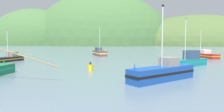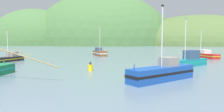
{
  "view_description": "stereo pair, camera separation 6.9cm",
  "coord_description": "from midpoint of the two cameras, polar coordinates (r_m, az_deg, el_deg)",
  "views": [
    {
      "loc": [
        7.06,
        -8.18,
        4.33
      ],
      "look_at": [
        0.1,
        29.36,
        1.4
      ],
      "focal_mm": 33.1,
      "sensor_mm": 36.0,
      "label": 1
    },
    {
      "loc": [
        7.12,
        -8.17,
        4.33
      ],
      "look_at": [
        0.1,
        29.36,
        1.4
      ],
      "focal_mm": 33.1,
      "sensor_mm": 36.0,
      "label": 2
    }
  ],
  "objects": [
    {
      "name": "fishing_boat_red",
      "position": [
        56.3,
        23.56,
        0.32
      ],
      "size": [
        6.12,
        10.61,
        7.26
      ],
      "rotation": [
        0.0,
        0.0,
        1.97
      ],
      "color": "red",
      "rests_on": "ground"
    },
    {
      "name": "fishing_boat_blue",
      "position": [
        22.86,
        13.71,
        -4.45
      ],
      "size": [
        7.41,
        7.76,
        8.03
      ],
      "rotation": [
        0.0,
        0.0,
        3.96
      ],
      "color": "#19479E",
      "rests_on": "ground"
    },
    {
      "name": "fishing_boat_black",
      "position": [
        47.37,
        -26.56,
        -0.54
      ],
      "size": [
        11.74,
        6.53,
        6.52
      ],
      "rotation": [
        0.0,
        0.0,
        4.57
      ],
      "color": "black",
      "rests_on": "ground"
    },
    {
      "name": "channel_buoy",
      "position": [
        29.32,
        -6.03,
        -3.0
      ],
      "size": [
        0.72,
        0.72,
        1.41
      ],
      "color": "yellow",
      "rests_on": "ground"
    },
    {
      "name": "hill_mid_left",
      "position": [
        196.54,
        -20.63,
        2.84
      ],
      "size": [
        82.96,
        66.37,
        63.47
      ],
      "primitive_type": "ellipsoid",
      "color": "#47703D",
      "rests_on": "ground"
    },
    {
      "name": "fishing_boat_teal",
      "position": [
        35.97,
        19.69,
        -1.39
      ],
      "size": [
        8.6,
        8.84,
        7.89
      ],
      "rotation": [
        0.0,
        0.0,
        3.95
      ],
      "color": "#147F84",
      "rests_on": "ground"
    },
    {
      "name": "fishing_boat_brown",
      "position": [
        58.0,
        -3.51,
        0.91
      ],
      "size": [
        5.65,
        7.46,
        7.99
      ],
      "rotation": [
        0.0,
        0.0,
        5.26
      ],
      "color": "brown",
      "rests_on": "ground"
    },
    {
      "name": "hill_far_right",
      "position": [
        267.02,
        -6.21,
        3.43
      ],
      "size": [
        147.59,
        118.07,
        92.62
      ],
      "primitive_type": "ellipsoid",
      "color": "#516B38",
      "rests_on": "ground"
    },
    {
      "name": "hill_far_left",
      "position": [
        193.46,
        -3.17,
        3.1
      ],
      "size": [
        131.27,
        105.02,
        95.01
      ],
      "primitive_type": "ellipsoid",
      "color": "#47703D",
      "rests_on": "ground"
    },
    {
      "name": "hill_far_center",
      "position": [
        194.56,
        21.95,
        2.79
      ],
      "size": [
        118.13,
        94.51,
        51.68
      ],
      "primitive_type": "ellipsoid",
      "color": "#516B38",
      "rests_on": "ground"
    }
  ]
}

